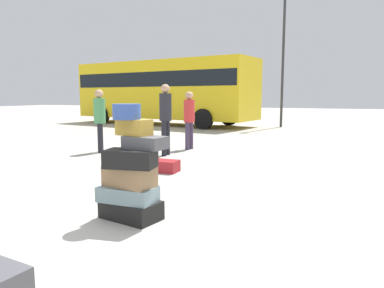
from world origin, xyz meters
The scene contains 8 objects.
ground_plane centered at (0.00, 0.00, 0.00)m, with size 80.00×80.00×0.00m, color #ADA89E.
suitcase_tower centered at (0.04, 0.28, 0.55)m, with size 0.85×0.59×1.39m.
suitcase_maroon_white_trunk centered at (-0.93, 2.88, 0.11)m, with size 0.76×0.36×0.23m, color maroon.
person_bearded_onlooker centered at (-1.66, 4.64, 1.05)m, with size 0.30×0.34×1.75m.
person_tourist_with_camera centered at (-1.51, 5.80, 0.94)m, with size 0.30×0.34×1.59m.
person_passerby_in_red centered at (-3.47, 4.45, 0.97)m, with size 0.30×0.31×1.63m.
parked_bus centered at (-6.07, 13.31, 1.83)m, with size 9.93×4.19×3.15m.
lamp_post centered at (-0.23, 13.97, 4.41)m, with size 0.36×0.36×6.86m.
Camera 1 is at (2.29, -3.34, 1.49)m, focal length 33.81 mm.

